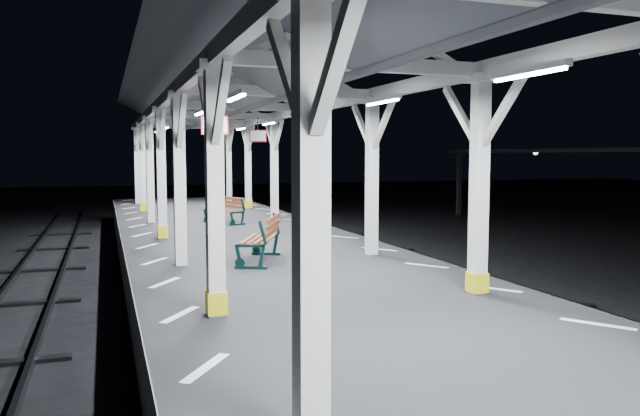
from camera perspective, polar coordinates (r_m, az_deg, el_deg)
platform at (r=7.44m, az=9.42°, el=-15.84°), size 6.00×50.00×1.00m
hazard_stripes_left at (r=6.52m, az=-10.41°, el=-14.17°), size 1.00×48.00×0.01m
hazard_stripes_right at (r=8.68m, az=24.04°, el=-9.68°), size 1.00×48.00×0.01m
canopy at (r=7.10m, az=9.97°, el=16.46°), size 5.40×49.00×4.65m
bench_mid at (r=12.41m, az=-5.18°, el=-2.70°), size 1.25×1.80×0.92m
bench_far at (r=19.57m, az=-8.57°, el=-0.13°), size 1.10×1.59×0.81m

